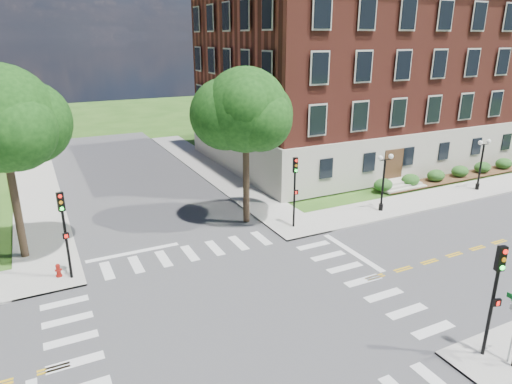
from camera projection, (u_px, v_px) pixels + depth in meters
name	position (u px, v px, depth m)	size (l,w,h in m)	color
ground	(240.00, 316.00, 21.16)	(160.00, 160.00, 0.00)	#254C15
road_ew	(240.00, 316.00, 21.16)	(90.00, 12.00, 0.01)	#3D3D3F
road_ns	(240.00, 316.00, 21.16)	(12.00, 90.00, 0.01)	#3D3D3F
sidewalk_ne	(325.00, 181.00, 40.66)	(34.00, 34.00, 0.12)	#9E9B93
crosswalk_east	(363.00, 281.00, 24.20)	(2.20, 10.20, 0.02)	silver
stop_bar_east	(352.00, 252.00, 27.42)	(0.40, 5.50, 0.00)	silver
main_building	(361.00, 77.00, 47.23)	(30.60, 22.40, 16.50)	#BDB6A7
shrub_row	(459.00, 178.00, 41.71)	(18.00, 2.00, 1.30)	#1A4A18
tree_c	(1.00, 119.00, 24.10)	(5.80, 5.80, 10.97)	#2E2017
tree_d	(246.00, 110.00, 29.26)	(5.51, 5.51, 10.46)	#2E2017
traffic_signal_se	(496.00, 288.00, 17.45)	(0.37, 0.43, 4.80)	black
traffic_signal_ne	(295.00, 183.00, 29.84)	(0.38, 0.45, 4.80)	black
traffic_signal_nw	(64.00, 224.00, 23.31)	(0.37, 0.42, 4.80)	black
twin_lamp_west	(383.00, 179.00, 32.94)	(1.36, 0.36, 4.23)	black
twin_lamp_east	(481.00, 162.00, 37.57)	(1.36, 0.36, 4.23)	black
fire_hydrant	(58.00, 271.00, 24.30)	(0.35, 0.35, 0.75)	maroon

